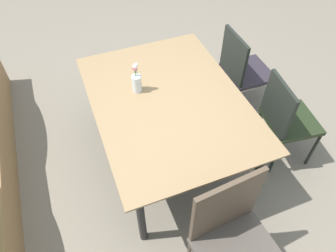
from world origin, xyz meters
name	(u,v)px	position (x,y,z in m)	size (l,w,h in m)	color
ground_plane	(164,157)	(0.00, 0.00, 0.00)	(12.00, 12.00, 0.00)	#756B5B
dining_table	(168,105)	(0.02, -0.04, 0.67)	(1.63, 1.19, 0.73)	#8C704C
chair_near_left	(285,117)	(-0.34, -0.99, 0.52)	(0.47, 0.47, 0.91)	black
chair_end_left	(234,239)	(-1.14, -0.04, 0.57)	(0.53, 0.53, 1.02)	#4B433C
chair_near_right	(242,68)	(0.39, -0.99, 0.52)	(0.45, 0.45, 0.92)	#2A242D
flower_vase	(137,81)	(0.22, 0.15, 0.83)	(0.08, 0.08, 0.27)	silver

